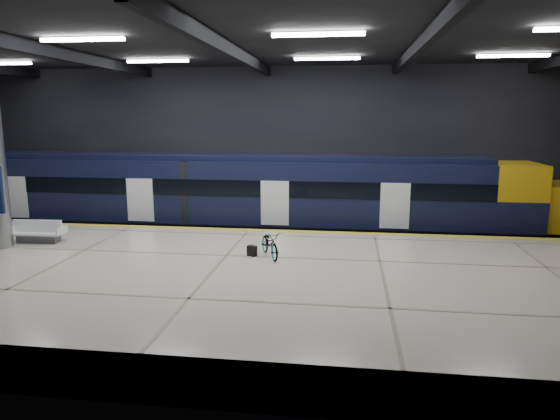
# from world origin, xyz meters

# --- Properties ---
(ground) EXTENTS (30.00, 30.00, 0.00)m
(ground) POSITION_xyz_m (0.00, 0.00, 0.00)
(ground) COLOR black
(ground) RESTS_ON ground
(room_shell) EXTENTS (30.10, 16.10, 8.05)m
(room_shell) POSITION_xyz_m (-0.00, 0.00, 5.72)
(room_shell) COLOR black
(room_shell) RESTS_ON ground
(platform) EXTENTS (30.00, 11.00, 1.10)m
(platform) POSITION_xyz_m (0.00, -2.50, 0.55)
(platform) COLOR beige
(platform) RESTS_ON ground
(safety_strip) EXTENTS (30.00, 0.40, 0.01)m
(safety_strip) POSITION_xyz_m (0.00, 2.75, 1.11)
(safety_strip) COLOR gold
(safety_strip) RESTS_ON platform
(rails) EXTENTS (30.00, 1.52, 0.16)m
(rails) POSITION_xyz_m (0.00, 5.50, 0.08)
(rails) COLOR gray
(rails) RESTS_ON ground
(train) EXTENTS (29.40, 2.84, 3.79)m
(train) POSITION_xyz_m (-0.32, 5.50, 2.06)
(train) COLOR black
(train) RESTS_ON ground
(bench) EXTENTS (1.92, 0.89, 0.83)m
(bench) POSITION_xyz_m (-7.24, -0.18, 1.39)
(bench) COLOR #595B60
(bench) RESTS_ON platform
(bicycle) EXTENTS (1.25, 1.77, 0.88)m
(bicycle) POSITION_xyz_m (1.46, -0.95, 1.54)
(bicycle) COLOR #99999E
(bicycle) RESTS_ON platform
(pannier_bag) EXTENTS (0.35, 0.28, 0.35)m
(pannier_bag) POSITION_xyz_m (0.86, -0.95, 1.28)
(pannier_bag) COLOR black
(pannier_bag) RESTS_ON platform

